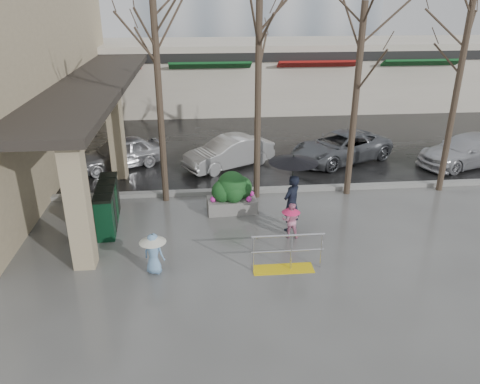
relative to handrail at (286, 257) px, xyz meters
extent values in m
plane|color=#51514F|center=(-1.36, 1.20, -0.38)|extent=(120.00, 120.00, 0.00)
cube|color=black|center=(-1.36, 23.20, -0.37)|extent=(120.00, 36.00, 0.01)
cube|color=gray|center=(-1.36, 5.20, -0.30)|extent=(120.00, 0.30, 0.15)
cube|color=#2D2823|center=(-6.16, 9.20, 3.25)|extent=(2.80, 18.00, 0.25)
cube|color=tan|center=(-5.26, 0.70, 1.37)|extent=(0.55, 0.55, 3.50)
cube|color=tan|center=(-5.26, 7.20, 1.37)|extent=(0.55, 0.55, 3.50)
cube|color=beige|center=(0.64, 19.20, 1.62)|extent=(34.00, 6.00, 4.00)
cube|color=maroon|center=(-7.36, 16.30, 2.47)|extent=(4.50, 1.68, 0.87)
cube|color=#0F4C1E|center=(-1.36, 16.30, 2.47)|extent=(4.50, 1.68, 0.87)
cube|color=maroon|center=(4.64, 16.30, 2.47)|extent=(4.50, 1.68, 0.87)
cube|color=#0F4C1E|center=(10.64, 16.30, 2.47)|extent=(4.50, 1.68, 0.87)
cube|color=black|center=(0.64, 16.30, 3.02)|extent=(34.00, 0.35, 0.50)
cube|color=yellow|center=(-0.06, 0.00, -0.37)|extent=(1.60, 0.50, 0.02)
cylinder|color=silver|center=(-0.86, 0.00, 0.12)|extent=(0.05, 0.05, 1.00)
cylinder|color=silver|center=(0.14, 0.00, 0.12)|extent=(0.05, 0.05, 1.00)
cylinder|color=silver|center=(0.94, 0.00, 0.12)|extent=(0.05, 0.05, 1.00)
cylinder|color=silver|center=(0.04, 0.00, 0.62)|extent=(1.90, 0.06, 0.06)
cylinder|color=silver|center=(0.04, 0.00, 0.17)|extent=(1.90, 0.04, 0.04)
cylinder|color=#382B21|center=(-3.36, 4.80, 3.02)|extent=(0.22, 0.22, 6.80)
cylinder|color=#382B21|center=(-0.16, 4.80, 3.12)|extent=(0.22, 0.22, 7.00)
cylinder|color=#382B21|center=(3.14, 4.80, 2.87)|extent=(0.22, 0.22, 6.50)
cylinder|color=#382B21|center=(6.64, 4.80, 3.22)|extent=(0.22, 0.22, 7.20)
imported|color=black|center=(0.56, 2.20, 0.51)|extent=(0.77, 0.75, 1.78)
cylinder|color=black|center=(0.56, 2.20, 1.43)|extent=(0.02, 0.02, 1.13)
cone|color=black|center=(0.56, 2.20, 1.90)|extent=(1.46, 1.46, 0.18)
sphere|color=black|center=(0.56, 2.20, 2.01)|extent=(0.05, 0.05, 0.05)
imported|color=pink|center=(0.47, 1.77, 0.17)|extent=(0.59, 0.50, 1.08)
cylinder|color=black|center=(0.47, 1.77, 0.36)|extent=(0.02, 0.02, 0.47)
cone|color=#FF2869|center=(0.47, 1.77, 0.51)|extent=(0.55, 0.55, 0.18)
sphere|color=black|center=(0.47, 1.77, 0.62)|extent=(0.05, 0.05, 0.05)
imported|color=#76A4D3|center=(-3.41, 0.17, 0.18)|extent=(0.63, 0.52, 1.11)
cylinder|color=black|center=(-3.41, 0.17, 0.44)|extent=(0.02, 0.02, 0.52)
cone|color=beige|center=(-3.41, 0.17, 0.61)|extent=(0.69, 0.69, 0.18)
sphere|color=black|center=(-3.41, 0.17, 0.72)|extent=(0.05, 0.05, 0.05)
cube|color=gray|center=(-1.13, 3.67, -0.15)|extent=(1.65, 0.89, 0.45)
ellipsoid|color=#143F17|center=(-1.13, 3.67, 0.51)|extent=(0.98, 0.88, 1.03)
sphere|color=#143F17|center=(-1.44, 3.58, 0.39)|extent=(0.71, 0.71, 0.71)
sphere|color=#143F17|center=(-0.82, 3.81, 0.41)|extent=(0.75, 0.75, 0.75)
cube|color=#0D3920|center=(-4.96, 2.14, 0.24)|extent=(0.54, 0.54, 1.23)
cube|color=black|center=(-4.96, 2.14, 0.91)|extent=(0.57, 0.57, 0.09)
cube|color=black|center=(-5.00, 2.75, 0.24)|extent=(0.54, 0.54, 1.23)
cube|color=black|center=(-5.00, 2.75, 0.91)|extent=(0.57, 0.57, 0.09)
cube|color=#0D3C1E|center=(-5.05, 3.37, 0.24)|extent=(0.54, 0.54, 1.23)
cube|color=black|center=(-5.05, 3.37, 0.91)|extent=(0.57, 0.57, 0.09)
cube|color=black|center=(-5.09, 3.98, 0.24)|extent=(0.54, 0.54, 1.23)
cube|color=black|center=(-5.09, 3.98, 0.91)|extent=(0.57, 0.57, 0.09)
imported|color=#B2B3B7|center=(-5.41, 8.35, 0.25)|extent=(3.97, 3.02, 1.26)
imported|color=silver|center=(-0.92, 7.99, 0.25)|extent=(3.99, 3.04, 1.26)
imported|color=slate|center=(3.92, 8.30, 0.25)|extent=(4.99, 3.84, 1.26)
imported|color=#BBBBC0|center=(9.00, 7.33, 0.25)|extent=(4.68, 3.04, 1.26)
camera|label=1|loc=(-2.17, -10.37, 6.34)|focal=35.00mm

